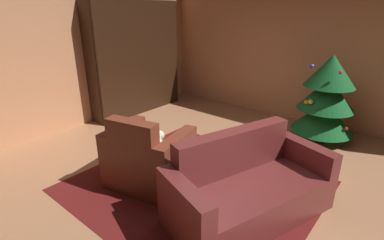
# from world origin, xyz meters

# --- Properties ---
(ground_plane) EXTENTS (7.59, 7.59, 0.00)m
(ground_plane) POSITION_xyz_m (0.00, 0.00, 0.00)
(ground_plane) COLOR #B47A53
(wall_back) EXTENTS (6.44, 0.06, 2.75)m
(wall_back) POSITION_xyz_m (0.00, 2.89, 1.37)
(wall_back) COLOR tan
(wall_back) RESTS_ON ground
(wall_left) EXTENTS (0.06, 5.83, 2.75)m
(wall_left) POSITION_xyz_m (-3.19, 0.00, 1.37)
(wall_left) COLOR tan
(wall_left) RESTS_ON ground
(area_rug) EXTENTS (2.80, 2.56, 0.01)m
(area_rug) POSITION_xyz_m (-0.17, -0.28, 0.00)
(area_rug) COLOR #5E1716
(area_rug) RESTS_ON ground
(bookshelf_unit) EXTENTS (0.38, 2.10, 2.25)m
(bookshelf_unit) POSITION_xyz_m (-2.92, 1.32, 1.09)
(bookshelf_unit) COLOR black
(bookshelf_unit) RESTS_ON ground
(armchair_red) EXTENTS (1.09, 0.96, 0.95)m
(armchair_red) POSITION_xyz_m (-0.66, -0.61, 0.34)
(armchair_red) COLOR brown
(armchair_red) RESTS_ON ground
(couch_red) EXTENTS (1.33, 1.94, 0.88)m
(couch_red) POSITION_xyz_m (0.58, -0.32, 0.30)
(couch_red) COLOR maroon
(couch_red) RESTS_ON ground
(coffee_table) EXTENTS (0.71, 0.71, 0.40)m
(coffee_table) POSITION_xyz_m (-0.17, -0.16, 0.37)
(coffee_table) COLOR black
(coffee_table) RESTS_ON ground
(book_stack_on_table) EXTENTS (0.24, 0.20, 0.12)m
(book_stack_on_table) POSITION_xyz_m (-0.22, -0.12, 0.46)
(book_stack_on_table) COLOR #D6BD57
(book_stack_on_table) RESTS_ON coffee_table
(bottle_on_table) EXTENTS (0.07, 0.07, 0.32)m
(bottle_on_table) POSITION_xyz_m (-0.11, -0.34, 0.53)
(bottle_on_table) COLOR #2D2E53
(bottle_on_table) RESTS_ON coffee_table
(decorated_tree) EXTENTS (0.99, 0.99, 1.44)m
(decorated_tree) POSITION_xyz_m (0.59, 2.16, 0.74)
(decorated_tree) COLOR brown
(decorated_tree) RESTS_ON ground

